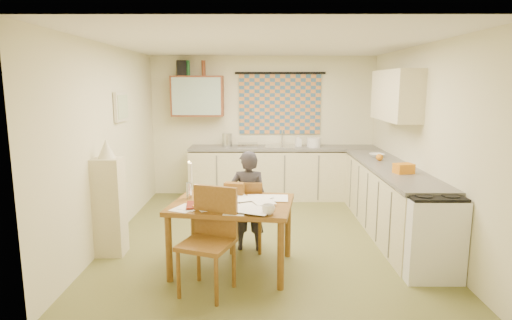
{
  "coord_description": "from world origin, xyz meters",
  "views": [
    {
      "loc": [
        -0.11,
        -5.48,
        2.0
      ],
      "look_at": [
        -0.12,
        0.2,
        0.99
      ],
      "focal_mm": 30.0,
      "sensor_mm": 36.0,
      "label": 1
    }
  ],
  "objects_px": {
    "counter_back": "(283,173)",
    "chair_far": "(246,228)",
    "dining_table": "(232,235)",
    "shelf_stand": "(110,207)",
    "counter_right": "(389,199)",
    "person": "(248,201)",
    "stove": "(429,234)"
  },
  "relations": [
    {
      "from": "dining_table",
      "to": "shelf_stand",
      "type": "distance_m",
      "value": 1.53
    },
    {
      "from": "stove",
      "to": "person",
      "type": "bearing_deg",
      "value": 159.72
    },
    {
      "from": "counter_back",
      "to": "chair_far",
      "type": "distance_m",
      "value": 2.52
    },
    {
      "from": "chair_far",
      "to": "person",
      "type": "relative_size",
      "value": 0.71
    },
    {
      "from": "counter_back",
      "to": "chair_far",
      "type": "relative_size",
      "value": 3.77
    },
    {
      "from": "person",
      "to": "stove",
      "type": "bearing_deg",
      "value": 162.91
    },
    {
      "from": "counter_back",
      "to": "dining_table",
      "type": "distance_m",
      "value": 3.07
    },
    {
      "from": "stove",
      "to": "shelf_stand",
      "type": "relative_size",
      "value": 0.77
    },
    {
      "from": "shelf_stand",
      "to": "dining_table",
      "type": "bearing_deg",
      "value": -15.19
    },
    {
      "from": "person",
      "to": "shelf_stand",
      "type": "height_order",
      "value": "person"
    },
    {
      "from": "chair_far",
      "to": "shelf_stand",
      "type": "relative_size",
      "value": 0.75
    },
    {
      "from": "stove",
      "to": "person",
      "type": "height_order",
      "value": "person"
    },
    {
      "from": "dining_table",
      "to": "shelf_stand",
      "type": "relative_size",
      "value": 1.2
    },
    {
      "from": "person",
      "to": "shelf_stand",
      "type": "distance_m",
      "value": 1.63
    },
    {
      "from": "counter_back",
      "to": "shelf_stand",
      "type": "relative_size",
      "value": 2.84
    },
    {
      "from": "counter_back",
      "to": "dining_table",
      "type": "relative_size",
      "value": 2.36
    },
    {
      "from": "counter_back",
      "to": "counter_right",
      "type": "distance_m",
      "value": 2.21
    },
    {
      "from": "dining_table",
      "to": "chair_far",
      "type": "bearing_deg",
      "value": 84.9
    },
    {
      "from": "person",
      "to": "shelf_stand",
      "type": "xyz_separation_m",
      "value": [
        -1.63,
        -0.15,
        -0.03
      ]
    },
    {
      "from": "person",
      "to": "counter_back",
      "type": "bearing_deg",
      "value": -100.07
    },
    {
      "from": "stove",
      "to": "chair_far",
      "type": "xyz_separation_m",
      "value": [
        -1.94,
        0.7,
        -0.17
      ]
    },
    {
      "from": "chair_far",
      "to": "person",
      "type": "bearing_deg",
      "value": -159.95
    },
    {
      "from": "counter_back",
      "to": "chair_far",
      "type": "height_order",
      "value": "counter_back"
    },
    {
      "from": "counter_right",
      "to": "chair_far",
      "type": "distance_m",
      "value": 2.06
    },
    {
      "from": "counter_back",
      "to": "chair_far",
      "type": "xyz_separation_m",
      "value": [
        -0.6,
        -2.44,
        -0.18
      ]
    },
    {
      "from": "shelf_stand",
      "to": "person",
      "type": "bearing_deg",
      "value": 5.3
    },
    {
      "from": "stove",
      "to": "person",
      "type": "distance_m",
      "value": 2.05
    },
    {
      "from": "counter_right",
      "to": "person",
      "type": "bearing_deg",
      "value": -160.72
    },
    {
      "from": "counter_back",
      "to": "shelf_stand",
      "type": "height_order",
      "value": "shelf_stand"
    },
    {
      "from": "counter_back",
      "to": "stove",
      "type": "distance_m",
      "value": 3.41
    },
    {
      "from": "stove",
      "to": "dining_table",
      "type": "height_order",
      "value": "stove"
    },
    {
      "from": "counter_right",
      "to": "shelf_stand",
      "type": "distance_m",
      "value": 3.64
    }
  ]
}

